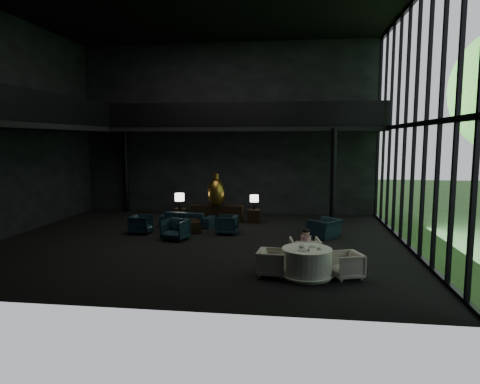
# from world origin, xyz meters

# --- Properties ---
(floor) EXTENTS (14.00, 12.00, 0.02)m
(floor) POSITION_xyz_m (0.00, 0.00, 0.00)
(floor) COLOR black
(floor) RESTS_ON ground
(ceiling) EXTENTS (14.00, 12.00, 0.02)m
(ceiling) POSITION_xyz_m (0.00, 0.00, 8.00)
(ceiling) COLOR black
(ceiling) RESTS_ON ground
(wall_back) EXTENTS (14.00, 0.04, 8.00)m
(wall_back) POSITION_xyz_m (0.00, 6.00, 4.00)
(wall_back) COLOR black
(wall_back) RESTS_ON ground
(wall_front) EXTENTS (14.00, 0.04, 8.00)m
(wall_front) POSITION_xyz_m (0.00, -6.00, 4.00)
(wall_front) COLOR black
(wall_front) RESTS_ON ground
(wall_left) EXTENTS (0.04, 12.00, 8.00)m
(wall_left) POSITION_xyz_m (-7.00, 0.00, 4.00)
(wall_left) COLOR black
(wall_left) RESTS_ON ground
(curtain_wall) EXTENTS (0.20, 12.00, 8.00)m
(curtain_wall) POSITION_xyz_m (6.95, 0.00, 4.00)
(curtain_wall) COLOR black
(curtain_wall) RESTS_ON ground
(mezzanine_left) EXTENTS (2.00, 12.00, 0.25)m
(mezzanine_left) POSITION_xyz_m (-6.00, 0.00, 4.00)
(mezzanine_left) COLOR black
(mezzanine_left) RESTS_ON wall_left
(mezzanine_back) EXTENTS (12.00, 2.00, 0.25)m
(mezzanine_back) POSITION_xyz_m (1.00, 5.00, 4.00)
(mezzanine_back) COLOR black
(mezzanine_back) RESTS_ON wall_back
(railing_left) EXTENTS (0.06, 12.00, 1.00)m
(railing_left) POSITION_xyz_m (-5.00, 0.00, 4.60)
(railing_left) COLOR black
(railing_left) RESTS_ON mezzanine_left
(railing_back) EXTENTS (12.00, 0.06, 1.00)m
(railing_back) POSITION_xyz_m (1.00, 4.00, 4.60)
(railing_back) COLOR black
(railing_back) RESTS_ON mezzanine_back
(column_nw) EXTENTS (0.24, 0.24, 4.00)m
(column_nw) POSITION_xyz_m (-5.00, 5.70, 2.00)
(column_nw) COLOR black
(column_nw) RESTS_ON floor
(column_ne) EXTENTS (0.24, 0.24, 4.00)m
(column_ne) POSITION_xyz_m (4.80, 4.00, 2.00)
(column_ne) COLOR black
(column_ne) RESTS_ON floor
(console) EXTENTS (2.24, 0.51, 0.71)m
(console) POSITION_xyz_m (-0.10, 3.63, 0.36)
(console) COLOR black
(console) RESTS_ON floor
(bronze_urn) EXTENTS (0.74, 0.74, 1.38)m
(bronze_urn) POSITION_xyz_m (-0.10, 3.49, 1.30)
(bronze_urn) COLOR brown
(bronze_urn) RESTS_ON console
(side_table_left) EXTENTS (0.50, 0.50, 0.55)m
(side_table_left) POSITION_xyz_m (-1.70, 3.70, 0.27)
(side_table_left) COLOR black
(side_table_left) RESTS_ON floor
(table_lamp_left) EXTENTS (0.41, 0.41, 0.68)m
(table_lamp_left) POSITION_xyz_m (-1.70, 3.47, 1.03)
(table_lamp_left) COLOR black
(table_lamp_left) RESTS_ON side_table_left
(side_table_right) EXTENTS (0.51, 0.51, 0.56)m
(side_table_right) POSITION_xyz_m (1.50, 3.67, 0.28)
(side_table_right) COLOR black
(side_table_right) RESTS_ON floor
(table_lamp_right) EXTENTS (0.37, 0.37, 0.61)m
(table_lamp_right) POSITION_xyz_m (1.50, 3.75, 1.00)
(table_lamp_right) COLOR black
(table_lamp_right) RESTS_ON side_table_right
(sofa) EXTENTS (2.30, 0.94, 0.87)m
(sofa) POSITION_xyz_m (-1.12, 2.51, 0.44)
(sofa) COLOR #12233A
(sofa) RESTS_ON floor
(lounge_armchair_west) EXTENTS (0.69, 0.74, 0.75)m
(lounge_armchair_west) POSITION_xyz_m (-2.51, 0.97, 0.38)
(lounge_armchair_west) COLOR #112134
(lounge_armchair_west) RESTS_ON floor
(lounge_armchair_east) EXTENTS (0.73, 0.78, 0.77)m
(lounge_armchair_east) POSITION_xyz_m (0.71, 1.32, 0.39)
(lounge_armchair_east) COLOR #152837
(lounge_armchair_east) RESTS_ON floor
(lounge_armchair_south) EXTENTS (1.01, 0.97, 0.87)m
(lounge_armchair_south) POSITION_xyz_m (-0.93, 0.12, 0.43)
(lounge_armchair_south) COLOR #12293D
(lounge_armchair_south) RESTS_ON floor
(window_armchair) EXTENTS (1.14, 1.19, 0.88)m
(window_armchair) POSITION_xyz_m (4.32, 1.18, 0.44)
(window_armchair) COLOR black
(window_armchair) RESTS_ON floor
(coffee_table) EXTENTS (1.29, 1.29, 0.45)m
(coffee_table) POSITION_xyz_m (-0.87, 1.45, 0.22)
(coffee_table) COLOR black
(coffee_table) RESTS_ON floor
(dining_table) EXTENTS (1.45, 1.45, 0.75)m
(dining_table) POSITION_xyz_m (3.56, -3.39, 0.33)
(dining_table) COLOR white
(dining_table) RESTS_ON floor
(dining_chair_north) EXTENTS (0.97, 0.92, 0.90)m
(dining_chair_north) POSITION_xyz_m (3.54, -2.31, 0.45)
(dining_chair_north) COLOR #AEA48C
(dining_chair_north) RESTS_ON floor
(dining_chair_east) EXTENTS (0.83, 0.86, 0.70)m
(dining_chair_east) POSITION_xyz_m (4.57, -3.35, 0.35)
(dining_chair_east) COLOR #BDB796
(dining_chair_east) RESTS_ON floor
(dining_chair_west) EXTENTS (0.73, 0.77, 0.73)m
(dining_chair_west) POSITION_xyz_m (2.68, -3.40, 0.36)
(dining_chair_west) COLOR #B2AC8D
(dining_chair_west) RESTS_ON floor
(child) EXTENTS (0.29, 0.29, 0.62)m
(child) POSITION_xyz_m (3.56, -2.43, 0.76)
(child) COLOR #C8A2B1
(child) RESTS_ON dining_chair_north
(plate_a) EXTENTS (0.26, 0.26, 0.02)m
(plate_a) POSITION_xyz_m (3.45, -3.61, 0.76)
(plate_a) COLOR white
(plate_a) RESTS_ON dining_table
(plate_b) EXTENTS (0.26, 0.26, 0.01)m
(plate_b) POSITION_xyz_m (3.70, -3.23, 0.76)
(plate_b) COLOR white
(plate_b) RESTS_ON dining_table
(saucer) EXTENTS (0.19, 0.19, 0.01)m
(saucer) POSITION_xyz_m (3.87, -3.48, 0.76)
(saucer) COLOR white
(saucer) RESTS_ON dining_table
(coffee_cup) EXTENTS (0.10, 0.10, 0.06)m
(coffee_cup) POSITION_xyz_m (3.86, -3.50, 0.79)
(coffee_cup) COLOR white
(coffee_cup) RESTS_ON saucer
(cereal_bowl) EXTENTS (0.17, 0.17, 0.09)m
(cereal_bowl) POSITION_xyz_m (3.44, -3.35, 0.79)
(cereal_bowl) COLOR white
(cereal_bowl) RESTS_ON dining_table
(cream_pot) EXTENTS (0.06, 0.06, 0.06)m
(cream_pot) POSITION_xyz_m (3.60, -3.67, 0.78)
(cream_pot) COLOR #99999E
(cream_pot) RESTS_ON dining_table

